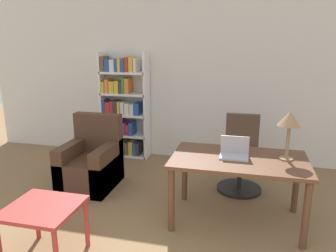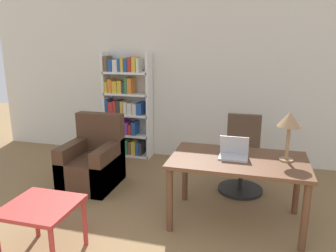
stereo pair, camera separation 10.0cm
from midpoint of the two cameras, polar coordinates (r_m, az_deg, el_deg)
name	(u,v)px [view 1 (the left image)]	position (r m, az deg, el deg)	size (l,w,h in m)	color
wall_back	(211,79)	(5.37, 6.90, 8.08)	(8.00, 0.06, 2.70)	silver
desk	(238,167)	(3.60, 11.39, -7.00)	(1.43, 0.85, 0.74)	brown
laptop	(234,152)	(3.57, 10.67, -4.51)	(0.30, 0.23, 0.23)	#B2B2B7
table_lamp	(290,121)	(3.54, 19.68, 0.85)	(0.25, 0.25, 0.52)	olive
office_chair	(241,159)	(4.49, 11.91, -5.61)	(0.59, 0.59, 1.01)	black
side_table_blue	(43,214)	(3.23, -21.75, -14.06)	(0.62, 0.59, 0.53)	#B2332D
armchair	(91,164)	(4.66, -13.82, -6.48)	(0.68, 0.78, 0.96)	#472D1E
bookshelf	(122,109)	(5.64, -8.48, 2.97)	(0.82, 0.28, 1.78)	white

